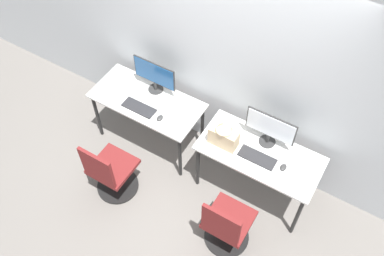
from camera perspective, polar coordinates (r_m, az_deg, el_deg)
ground_plane at (r=5.06m, az=-0.71°, el=-7.16°), size 20.00×20.00×0.00m
wall_back at (r=4.37m, az=4.15°, el=9.46°), size 12.00×0.05×2.80m
desk_left at (r=4.91m, az=-5.99°, el=3.10°), size 1.28×0.60×0.75m
monitor_left at (r=4.78m, az=-5.03°, el=7.04°), size 0.53×0.17×0.41m
keyboard_left at (r=4.77m, az=-7.08°, el=2.70°), size 0.39×0.15×0.02m
mouse_left at (r=4.64m, az=-4.30°, el=1.35°), size 0.06×0.09×0.03m
office_chair_left at (r=4.78m, az=-10.80°, el=-5.92°), size 0.48×0.48×0.89m
desk_right at (r=4.50m, az=8.94°, el=-3.93°), size 1.28×0.60×0.75m
monitor_right at (r=4.34m, az=10.39°, el=-0.02°), size 0.53×0.17×0.41m
keyboard_right at (r=4.38m, az=8.69°, el=-3.91°), size 0.39×0.15×0.02m
mouse_right at (r=4.36m, az=12.08°, el=-5.15°), size 0.06×0.09×0.03m
office_chair_right at (r=4.41m, az=4.57°, el=-12.94°), size 0.48×0.48×0.89m
handbag at (r=4.36m, az=4.24°, el=-1.20°), size 0.30×0.18×0.25m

